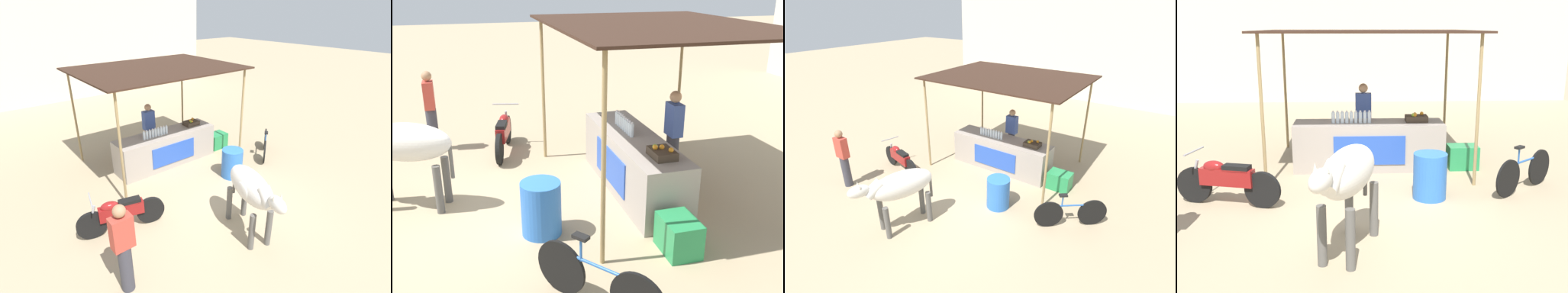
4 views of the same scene
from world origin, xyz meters
TOP-DOWN VIEW (x-y plane):
  - ground_plane at (0.00, 0.00)m, footprint 60.00×60.00m
  - building_wall_far at (0.00, 10.96)m, footprint 16.00×0.50m
  - stall_counter at (0.00, 2.20)m, footprint 3.00×0.82m
  - stall_awning at (0.00, 2.50)m, footprint 4.20×3.20m
  - water_bottle_row at (-0.35, 2.15)m, footprint 0.79×0.07m
  - fruit_crate at (0.97, 2.25)m, footprint 0.44×0.32m
  - vendor_behind_counter at (-0.09, 2.95)m, footprint 0.34×0.22m
  - cooler_box at (1.92, 2.10)m, footprint 0.60×0.44m
  - water_barrel at (0.96, 0.46)m, footprint 0.56×0.56m
  - cow at (-0.40, -1.39)m, footprint 0.95×1.84m
  - motorcycle_parked at (-2.38, 0.30)m, footprint 1.77×0.66m
  - bicycle_leaning at (2.69, 0.74)m, footprint 1.33×1.06m

SIDE VIEW (x-z plane):
  - ground_plane at x=0.00m, z-range 0.00..0.00m
  - cooler_box at x=1.92m, z-range 0.00..0.48m
  - bicycle_leaning at x=2.69m, z-range -0.08..0.77m
  - water_barrel at x=0.96m, z-range 0.00..0.78m
  - motorcycle_parked at x=-2.38m, z-range -0.02..0.88m
  - stall_counter at x=0.00m, z-range 0.00..0.96m
  - vendor_behind_counter at x=-0.09m, z-range 0.02..1.67m
  - fruit_crate at x=0.97m, z-range 0.94..1.12m
  - cow at x=-0.40m, z-range 0.32..1.75m
  - water_bottle_row at x=-0.35m, z-range 0.95..1.20m
  - building_wall_far at x=0.00m, z-range 0.00..5.19m
  - stall_awning at x=0.00m, z-range 1.26..4.02m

